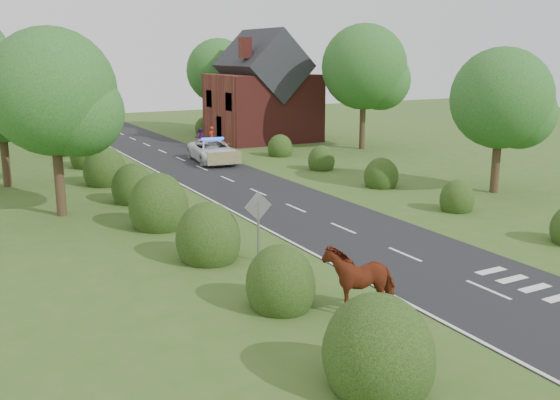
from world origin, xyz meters
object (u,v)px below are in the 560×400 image
cow (359,283)px  police_van (213,151)px  pedestrian_purple (200,138)px  pedestrian_red (211,137)px  road_sign (258,216)px

cow → police_van: 25.87m
police_van → pedestrian_purple: police_van is taller
pedestrian_purple → pedestrian_red: bearing=175.6°
cow → police_van: bearing=-179.2°
cow → pedestrian_purple: size_ratio=1.44×
pedestrian_red → pedestrian_purple: bearing=-61.9°
cow → police_van: size_ratio=0.40×
road_sign → police_van: bearing=71.7°
police_van → road_sign: bearing=-101.1°
police_van → pedestrian_purple: bearing=83.4°
cow → police_van: police_van is taller
road_sign → cow: size_ratio=1.10×
cow → pedestrian_red: 32.22m
road_sign → police_van: size_ratio=0.44×
cow → pedestrian_purple: 32.40m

